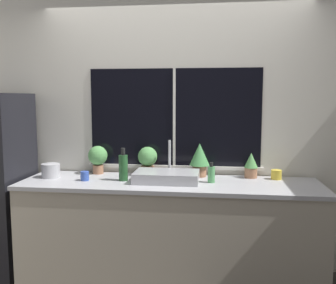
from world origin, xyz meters
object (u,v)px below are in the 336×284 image
Objects in this scene: bottle_tall at (123,167)px; kettle at (51,170)px; potted_plant_center_left at (148,159)px; soap_bottle at (211,174)px; potted_plant_far_right at (251,165)px; mug_blue at (85,176)px; potted_plant_far_left at (98,157)px; mug_yellow at (276,175)px; potted_plant_center_right at (200,158)px; sink at (167,176)px.

kettle is at bearing 176.55° from bottle_tall.
soap_bottle is at bearing -21.77° from potted_plant_center_left.
potted_plant_far_right reaches higher than mug_blue.
potted_plant_far_left is 0.45m from kettle.
soap_bottle reaches higher than mug_yellow.
potted_plant_center_right reaches higher than potted_plant_far_left.
bottle_tall is at bearing -158.28° from potted_plant_center_right.
bottle_tall is at bearing -179.13° from sink.
bottle_tall is at bearing -122.90° from potted_plant_center_left.
potted_plant_far_left is 1.45m from potted_plant_far_right.
sink is at bearing 4.06° from mug_blue.
potted_plant_far_left is 1.17× the size of potted_plant_far_right.
potted_plant_far_right is at bearing 13.10° from bottle_tall.
potted_plant_far_right is 1.16m from bottle_tall.
sink reaches higher than mug_yellow.
potted_plant_center_right is 0.71m from mug_yellow.
potted_plant_far_left is 0.33m from mug_blue.
sink is 0.35m from potted_plant_center_left.
potted_plant_center_right is at bearing 17.16° from mug_blue.
potted_plant_far_left is 0.93× the size of bottle_tall.
potted_plant_far_left is 1.62× the size of kettle.
potted_plant_far_left is 0.41m from bottle_tall.
potted_plant_far_right is at bearing 11.86° from mug_blue.
potted_plant_center_right is at bearing 115.23° from soap_bottle.
sink is 3.37× the size of kettle.
potted_plant_far_right is (1.45, 0.00, -0.04)m from potted_plant_far_left.
sink reaches higher than mug_blue.
soap_bottle is 1.12m from mug_blue.
sink is 0.79m from potted_plant_far_right.
potted_plant_center_left is 1.17× the size of potted_plant_far_right.
mug_yellow is at bearing -3.27° from potted_plant_center_right.
potted_plant_far_left is 1.00× the size of potted_plant_center_left.
mug_yellow is 2.05m from kettle.
potted_plant_center_right reaches higher than bottle_tall.
bottle_tall reaches higher than kettle.
potted_plant_far_left reaches higher than mug_yellow.
mug_blue is (-0.73, -0.05, -0.01)m from sink.
mug_yellow reaches higher than mug_blue.
potted_plant_far_left is 1.67m from mug_yellow.
potted_plant_center_left is at bearing 180.00° from potted_plant_center_right.
mug_yellow is (1.35, 0.22, -0.08)m from bottle_tall.
potted_plant_far_left is at bearing 180.00° from potted_plant_center_left.
soap_bottle is (-0.36, -0.24, -0.05)m from potted_plant_far_right.
potted_plant_center_left reaches higher than mug_yellow.
kettle is (-1.35, -0.22, -0.11)m from potted_plant_center_right.
sink is at bearing 0.87° from bottle_tall.
soap_bottle is at bearing -12.47° from potted_plant_far_left.
potted_plant_far_right is 0.79× the size of bottle_tall.
potted_plant_center_right is 3.35× the size of mug_yellow.
mug_blue is (-1.47, -0.31, -0.08)m from potted_plant_far_right.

